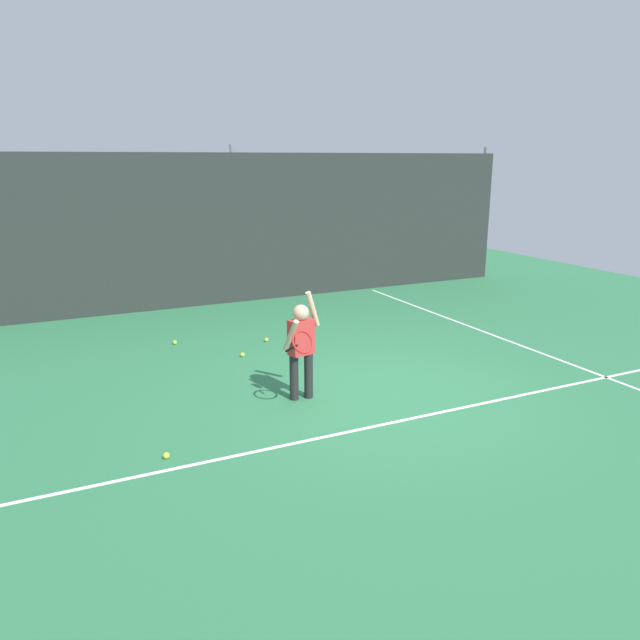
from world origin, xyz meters
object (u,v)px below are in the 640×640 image
(tennis_ball_3, at_px, (166,456))
(tennis_ball_1, at_px, (266,340))
(tennis_player, at_px, (301,343))
(tennis_ball_2, at_px, (175,342))
(tennis_ball_0, at_px, (243,355))

(tennis_ball_3, bearing_deg, tennis_ball_1, 55.15)
(tennis_player, xyz_separation_m, tennis_ball_3, (-1.86, -0.85, -0.69))
(tennis_player, xyz_separation_m, tennis_ball_1, (0.47, 2.50, -0.69))
(tennis_player, relative_size, tennis_ball_1, 20.46)
(tennis_ball_2, bearing_deg, tennis_ball_3, -103.77)
(tennis_ball_1, bearing_deg, tennis_ball_3, -124.85)
(tennis_ball_1, xyz_separation_m, tennis_ball_2, (-1.39, 0.50, 0.00))
(tennis_ball_0, bearing_deg, tennis_ball_2, 125.73)
(tennis_ball_0, distance_m, tennis_ball_1, 0.84)
(tennis_ball_1, bearing_deg, tennis_ball_2, 160.13)
(tennis_ball_0, xyz_separation_m, tennis_ball_2, (-0.78, 1.09, 0.00))
(tennis_ball_0, bearing_deg, tennis_ball_1, 44.10)
(tennis_player, height_order, tennis_ball_0, tennis_player)
(tennis_player, relative_size, tennis_ball_0, 20.46)
(tennis_ball_1, distance_m, tennis_ball_2, 1.48)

